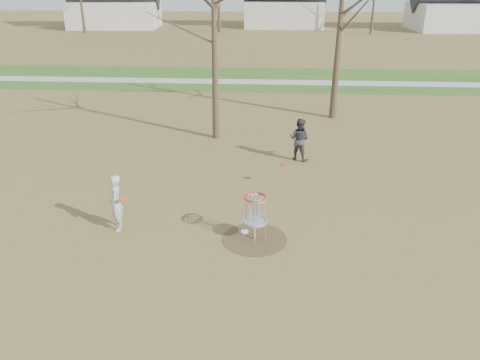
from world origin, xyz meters
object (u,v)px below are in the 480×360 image
at_px(player_throwing, 299,139).
at_px(disc_grounded, 245,232).
at_px(disc_golf_basket, 255,210).
at_px(player_standing, 116,203).

xyz_separation_m(player_throwing, disc_grounded, (-1.79, -5.73, -0.81)).
bearing_deg(disc_grounded, disc_golf_basket, -50.16).
height_order(player_standing, disc_golf_basket, player_standing).
bearing_deg(disc_grounded, player_throwing, 72.65).
bearing_deg(player_throwing, disc_golf_basket, 101.23).
height_order(player_standing, player_throwing, player_throwing).
xyz_separation_m(player_standing, disc_grounded, (3.61, 0.03, -0.80)).
relative_size(player_throwing, disc_grounded, 7.57).
relative_size(player_standing, disc_grounded, 7.49).
bearing_deg(player_throwing, disc_grounded, 97.72).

